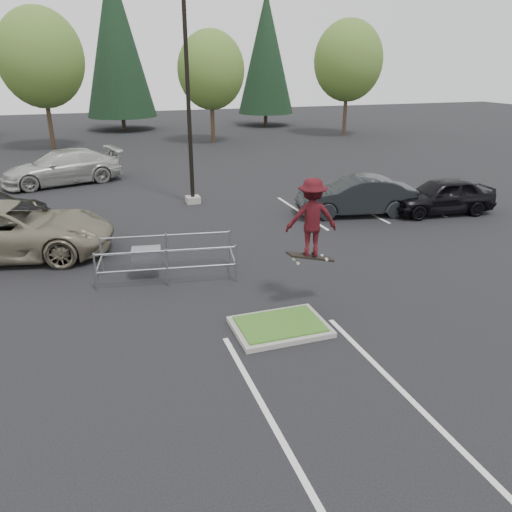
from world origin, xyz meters
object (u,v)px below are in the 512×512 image
object	(u,v)px
car_l_tan	(9,230)
car_r_black	(441,196)
decid_d	(348,63)
skateboarder	(312,218)
conif_c	(266,53)
decid_b	(41,61)
conif_b	(116,40)
car_far_silver	(64,167)
light_pole	(188,98)
cart_corral	(151,255)
decid_c	(211,73)
car_r_charc	(356,196)

from	to	relation	value
car_l_tan	car_r_black	bearing A→B (deg)	-79.06
decid_d	skateboarder	distance (m)	33.99
decid_d	conif_c	world-z (taller)	conif_c
decid_d	car_r_black	xyz separation A→B (m)	(-7.99, -23.33, -5.16)
skateboarder	decid_d	bearing A→B (deg)	-107.55
decid_b	car_l_tan	xyz separation A→B (m)	(-0.49, -23.16, -5.16)
conif_b	conif_c	world-z (taller)	conif_b
skateboarder	car_far_silver	size ratio (longest dim) A/B	0.37
car_r_black	car_far_silver	world-z (taller)	car_far_silver
car_l_tan	car_far_silver	distance (m)	10.73
skateboarder	decid_b	bearing A→B (deg)	-64.05
conif_c	skateboarder	world-z (taller)	conif_c
conif_c	car_r_black	world-z (taller)	conif_c
car_far_silver	conif_c	bearing A→B (deg)	123.31
light_pole	cart_corral	xyz separation A→B (m)	(-2.93, -7.93, -3.86)
conif_c	light_pole	bearing A→B (deg)	-116.15
decid_d	conif_c	xyz separation A→B (m)	(-3.99, 9.17, 0.94)
cart_corral	car_r_black	xyz separation A→B (m)	(12.43, 2.93, 0.05)
decid_c	decid_b	bearing A→B (deg)	176.66
conif_c	decid_c	bearing A→B (deg)	-129.64
decid_c	decid_d	world-z (taller)	decid_d
cart_corral	car_far_silver	bearing A→B (deg)	109.76
car_r_charc	car_far_silver	size ratio (longest dim) A/B	0.81
decid_c	conif_b	world-z (taller)	conif_b
car_r_charc	car_r_black	distance (m)	3.64
light_pole	skateboarder	bearing A→B (deg)	-86.36
decid_d	car_far_silver	size ratio (longest dim) A/B	1.58
conif_c	car_l_tan	bearing A→B (deg)	-122.54
decid_b	skateboarder	distance (m)	30.62
conif_b	car_r_charc	distance (m)	33.89
decid_b	car_far_silver	xyz separation A→B (m)	(1.01, -12.53, -5.18)
decid_c	skateboarder	size ratio (longest dim) A/B	3.79
decid_d	cart_corral	xyz separation A→B (m)	(-20.42, -26.26, -5.21)
cart_corral	car_r_black	bearing A→B (deg)	22.55
car_r_black	car_far_silver	xyz separation A→B (m)	(-15.00, 11.00, 0.11)
car_r_black	decid_c	bearing A→B (deg)	-163.93
decid_d	cart_corral	size ratio (longest dim) A/B	2.30
light_pole	decid_c	bearing A→B (deg)	72.89
decid_d	car_r_black	distance (m)	25.20
light_pole	skateboarder	world-z (taller)	light_pole
car_r_black	car_far_silver	size ratio (longest dim) A/B	0.74
cart_corral	car_far_silver	xyz separation A→B (m)	(-2.57, 13.93, 0.17)
car_r_charc	car_r_black	world-z (taller)	car_r_charc
car_l_tan	car_far_silver	xyz separation A→B (m)	(1.50, 10.62, -0.02)
cart_corral	car_r_black	distance (m)	12.77
light_pole	decid_d	size ratio (longest dim) A/B	1.07
car_r_charc	car_far_silver	xyz separation A→B (m)	(-11.50, 10.01, 0.07)
car_far_silver	decid_b	bearing A→B (deg)	169.38
conif_b	car_far_silver	distance (m)	24.08
conif_c	car_r_black	bearing A→B (deg)	-97.02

